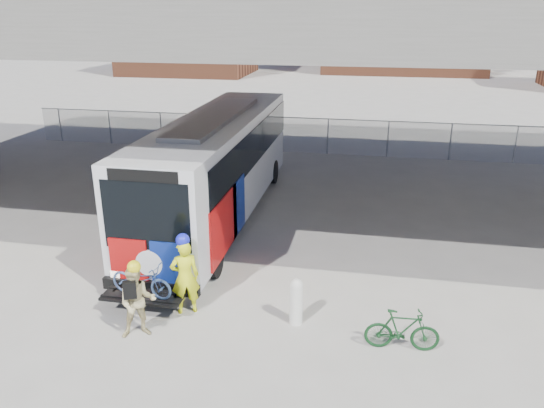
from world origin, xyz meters
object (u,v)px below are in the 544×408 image
(cyclist_hivis, at_px, (185,275))
(cyclist_tan, at_px, (137,301))
(bike_parked, at_px, (402,330))
(bollard, at_px, (296,300))
(bus, at_px, (217,160))

(cyclist_hivis, distance_m, cyclist_tan, 1.37)
(cyclist_hivis, bearing_deg, bike_parked, 146.81)
(bollard, distance_m, cyclist_hivis, 2.75)
(bollard, bearing_deg, bus, 120.59)
(bike_parked, bearing_deg, cyclist_hivis, 80.30)
(bike_parked, bearing_deg, bus, 38.48)
(bus, xyz_separation_m, cyclist_hivis, (1.02, -6.33, -1.10))
(cyclist_tan, bearing_deg, cyclist_hivis, 35.24)
(cyclist_tan, xyz_separation_m, bike_parked, (5.85, 0.59, -0.41))
(bus, xyz_separation_m, bollard, (3.74, -6.33, -1.48))
(bollard, relative_size, bike_parked, 0.72)
(cyclist_hivis, bearing_deg, bollard, 153.28)
(bollard, bearing_deg, cyclist_tan, -161.09)
(bollard, height_order, bike_parked, bollard)
(bus, bearing_deg, bollard, -59.41)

